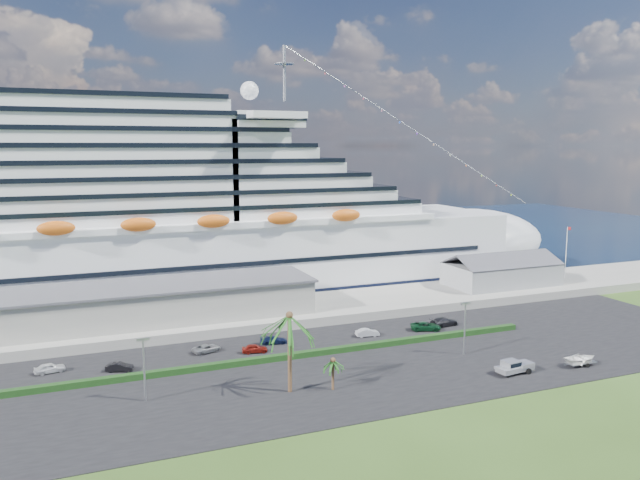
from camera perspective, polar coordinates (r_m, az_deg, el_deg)
name	(u,v)px	position (r m, az deg, el deg)	size (l,w,h in m)	color
ground	(372,392)	(84.75, 4.75, -13.71)	(420.00, 420.00, 0.00)	#2C4416
asphalt_lot	(338,365)	(94.01, 1.68, -11.35)	(140.00, 38.00, 0.12)	black
wharf	(277,312)	(119.66, -3.94, -6.55)	(240.00, 20.00, 1.80)	gray
water	(191,246)	(205.56, -11.75, -0.58)	(420.00, 160.00, 0.02)	black
cruise_ship	(143,220)	(135.52, -15.90, 1.73)	(191.00, 38.00, 54.00)	silver
terminal_building	(141,303)	(113.69, -16.08, -5.55)	(61.00, 15.00, 6.30)	gray
port_shed	(501,273)	(143.23, 16.26, -2.92)	(24.00, 12.31, 7.37)	gray
flagpole	(566,251)	(154.28, 21.60, -0.91)	(1.08, 0.16, 12.00)	silver
hedge	(276,358)	(95.57, -4.03, -10.70)	(88.00, 1.10, 0.90)	black
lamp_post_left	(144,361)	(82.72, -15.81, -10.63)	(1.60, 0.35, 8.27)	gray
lamp_post_right	(465,321)	(99.37, 13.11, -7.27)	(1.60, 0.35, 8.27)	gray
palm_tall	(289,325)	(81.49, -2.81, -7.75)	(8.82, 8.82, 11.13)	#47301E
palm_short	(333,364)	(83.76, 1.19, -11.26)	(3.53, 3.53, 4.56)	#47301E
parked_car_0	(50,368)	(98.38, -23.49, -10.68)	(1.68, 4.18, 1.43)	silver
parked_car_1	(120,367)	(95.55, -17.85, -10.99)	(1.35, 3.88, 1.28)	black
parked_car_2	(207,348)	(100.56, -10.31, -9.73)	(2.07, 4.49, 1.25)	gray
parked_car_3	(274,340)	(103.35, -4.27, -9.09)	(1.80, 4.42, 1.28)	#111A3B
parked_car_4	(255,348)	(99.31, -5.99, -9.84)	(1.61, 4.00, 1.36)	maroon
parked_car_5	(367,333)	(107.14, 4.35, -8.44)	(1.40, 4.02, 1.33)	silver
parked_car_6	(426,326)	(111.75, 9.64, -7.78)	(2.44, 5.29, 1.47)	#0F3C1F
parked_car_7	(444,322)	(114.90, 11.27, -7.34)	(2.18, 5.37, 1.56)	black
pickup_truck	(514,366)	(94.24, 17.35, -10.95)	(5.82, 2.62, 1.99)	black
boat_trailer	(581,359)	(100.65, 22.78, -9.98)	(5.72, 3.62, 1.65)	gray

